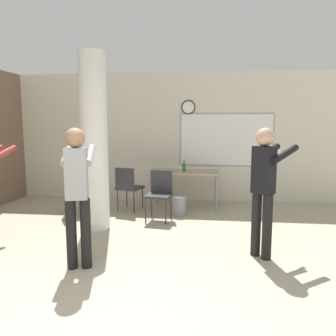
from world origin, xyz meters
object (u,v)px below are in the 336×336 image
(chair_table_left, at_px, (128,185))
(person_playing_side, at_px, (264,182))
(folding_table, at_px, (185,174))
(person_playing_front, at_px, (77,187))
(chair_table_front, at_px, (160,191))
(bottle_on_table, at_px, (184,167))
(chair_near_pillar, at_px, (75,188))

(chair_table_left, bearing_deg, person_playing_side, -41.71)
(folding_table, bearing_deg, person_playing_front, -109.15)
(chair_table_left, bearing_deg, chair_table_front, -36.17)
(chair_table_front, xyz_separation_m, person_playing_front, (-0.67, -2.05, 0.46))
(bottle_on_table, height_order, person_playing_side, person_playing_side)
(chair_near_pillar, distance_m, person_playing_side, 3.57)
(bottle_on_table, relative_size, chair_near_pillar, 0.26)
(chair_table_front, bearing_deg, folding_table, 68.74)
(bottle_on_table, bearing_deg, person_playing_front, -109.35)
(bottle_on_table, relative_size, chair_table_left, 0.26)
(folding_table, relative_size, chair_table_front, 1.61)
(chair_table_left, height_order, chair_table_front, same)
(chair_table_front, distance_m, person_playing_front, 2.20)
(person_playing_side, bearing_deg, chair_table_left, 138.29)
(bottle_on_table, distance_m, person_playing_front, 3.15)
(folding_table, relative_size, person_playing_front, 0.85)
(folding_table, distance_m, chair_near_pillar, 2.17)
(chair_table_left, bearing_deg, bottle_on_table, 21.44)
(folding_table, xyz_separation_m, chair_table_front, (-0.38, -0.97, -0.18))
(chair_table_front, bearing_deg, person_playing_side, -43.92)
(chair_table_front, bearing_deg, chair_table_left, 143.83)
(chair_table_left, distance_m, person_playing_front, 2.59)
(folding_table, height_order, chair_near_pillar, chair_near_pillar)
(folding_table, height_order, person_playing_side, person_playing_side)
(chair_table_front, bearing_deg, person_playing_front, -108.13)
(chair_table_left, relative_size, person_playing_side, 0.53)
(folding_table, xyz_separation_m, person_playing_side, (1.16, -2.45, 0.28))
(bottle_on_table, distance_m, person_playing_side, 2.67)
(bottle_on_table, relative_size, person_playing_front, 0.14)
(person_playing_side, bearing_deg, bottle_on_table, 115.93)
(chair_near_pillar, bearing_deg, person_playing_side, -27.02)
(folding_table, distance_m, person_playing_front, 3.21)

